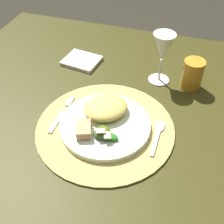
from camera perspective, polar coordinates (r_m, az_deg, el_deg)
name	(u,v)px	position (r m, az deg, el deg)	size (l,w,h in m)	color
ground_plane	(115,218)	(1.49, 0.56, -20.10)	(6.00, 6.00, 0.00)	#2D2A20
dining_table	(116,134)	(0.99, 0.79, -4.28)	(1.21, 0.96, 0.74)	#363312
placemat	(107,128)	(0.81, -1.06, -3.19)	(0.39, 0.39, 0.01)	tan
dinner_plate	(107,125)	(0.80, -1.07, -2.65)	(0.25, 0.25, 0.02)	silver
pasta_serving	(106,107)	(0.82, -1.26, 0.89)	(0.13, 0.11, 0.04)	#DDC35D
salad_greens	(104,134)	(0.76, -1.51, -4.26)	(0.07, 0.06, 0.03)	#297C20
bread_piece	(84,130)	(0.77, -5.59, -3.44)	(0.06, 0.04, 0.03)	tan
fork	(61,116)	(0.85, -10.02, -0.68)	(0.02, 0.16, 0.00)	silver
spoon	(159,131)	(0.81, 9.12, -3.77)	(0.03, 0.13, 0.01)	silver
napkin	(82,61)	(1.07, -5.96, 9.98)	(0.12, 0.10, 0.01)	white
wine_glass	(163,49)	(0.93, 9.95, 12.09)	(0.07, 0.07, 0.17)	silver
amber_tumbler	(192,74)	(0.96, 15.47, 7.11)	(0.07, 0.07, 0.10)	orange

